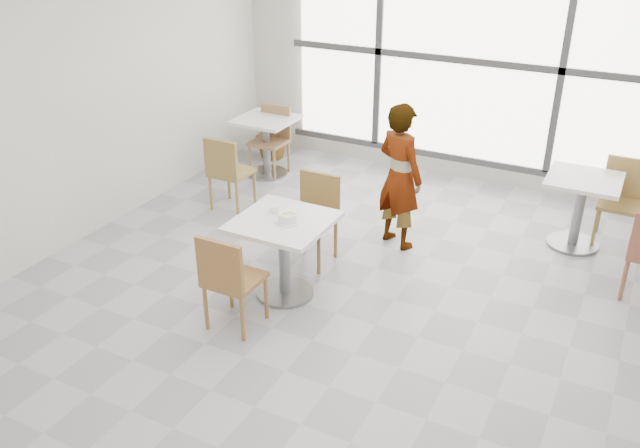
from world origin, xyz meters
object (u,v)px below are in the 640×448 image
at_px(bg_table_right, 580,202).
at_px(bg_chair_right_far, 622,195).
at_px(chair_near, 229,277).
at_px(coffee_cup, 274,210).
at_px(plant_left, 274,132).
at_px(chair_far, 315,212).
at_px(oatmeal_bowl, 287,218).
at_px(bg_chair_left_near, 227,169).
at_px(main_table, 284,243).
at_px(person, 400,176).
at_px(bg_chair_left_far, 272,135).
at_px(bg_table_left, 266,138).

relative_size(bg_table_right, bg_chair_right_far, 0.86).
height_order(chair_near, coffee_cup, chair_near).
bearing_deg(plant_left, chair_far, -50.99).
relative_size(oatmeal_bowl, plant_left, 0.29).
bearing_deg(bg_chair_left_near, main_table, 139.34).
relative_size(bg_table_right, bg_chair_left_near, 0.86).
height_order(oatmeal_bowl, person, person).
xyz_separation_m(oatmeal_bowl, bg_chair_left_far, (-1.68, 2.51, -0.29)).
xyz_separation_m(person, bg_chair_left_far, (-2.15, 1.10, -0.25)).
xyz_separation_m(chair_near, plant_left, (-1.74, 3.60, -0.14)).
bearing_deg(coffee_cup, bg_chair_right_far, 42.41).
bearing_deg(coffee_cup, chair_near, -89.43).
bearing_deg(person, bg_table_right, -130.19).
relative_size(main_table, chair_far, 0.92).
distance_m(chair_far, person, 0.93).
relative_size(chair_near, bg_chair_left_far, 1.00).
distance_m(bg_table_right, bg_chair_right_far, 0.49).
bearing_deg(oatmeal_bowl, person, 71.29).
xyz_separation_m(oatmeal_bowl, plant_left, (-1.93, 2.97, -0.43)).
bearing_deg(oatmeal_bowl, main_table, 157.59).
relative_size(chair_far, bg_table_right, 1.16).
bearing_deg(plant_left, coffee_cup, -58.74).
height_order(oatmeal_bowl, bg_chair_right_far, bg_chair_right_far).
xyz_separation_m(coffee_cup, bg_chair_right_far, (2.67, 2.44, -0.28)).
relative_size(oatmeal_bowl, bg_chair_left_far, 0.24).
xyz_separation_m(chair_far, plant_left, (-1.80, 2.22, -0.14)).
xyz_separation_m(chair_far, bg_chair_left_near, (-1.39, 0.54, 0.00)).
relative_size(chair_far, bg_table_left, 1.16).
height_order(chair_far, bg_chair_left_near, same).
xyz_separation_m(bg_table_left, bg_chair_right_far, (4.17, 0.14, 0.01)).
distance_m(bg_table_right, plant_left, 4.12).
xyz_separation_m(bg_table_right, bg_chair_left_far, (-3.79, 0.31, 0.01)).
bearing_deg(chair_near, bg_table_right, -128.95).
relative_size(chair_near, bg_table_left, 1.16).
xyz_separation_m(chair_far, coffee_cup, (-0.06, -0.64, 0.28)).
xyz_separation_m(bg_table_left, bg_table_right, (3.81, -0.20, 0.00)).
xyz_separation_m(chair_near, coffee_cup, (-0.01, 0.74, 0.28)).
height_order(bg_chair_right_far, plant_left, bg_chair_right_far).
height_order(main_table, chair_far, chair_far).
bearing_deg(bg_chair_left_near, bg_table_left, -81.03).
xyz_separation_m(bg_chair_left_near, bg_chair_right_far, (4.00, 1.26, 0.00)).
bearing_deg(bg_chair_left_near, bg_chair_right_far, -162.53).
height_order(main_table, coffee_cup, coffee_cup).
distance_m(oatmeal_bowl, bg_chair_left_far, 3.03).
distance_m(chair_near, bg_chair_left_near, 2.34).
height_order(main_table, chair_near, chair_near).
relative_size(bg_chair_left_far, bg_chair_right_far, 1.00).
bearing_deg(oatmeal_bowl, bg_chair_left_near, 139.91).
relative_size(coffee_cup, bg_chair_left_near, 0.18).
distance_m(person, bg_chair_left_far, 2.43).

